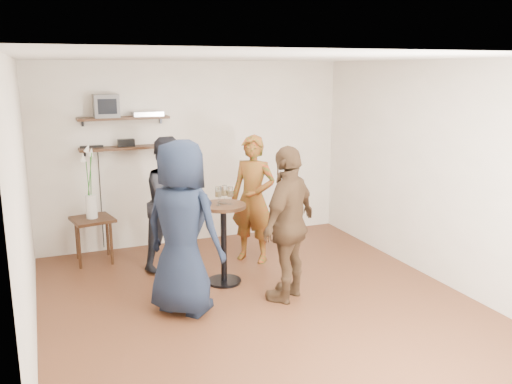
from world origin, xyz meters
The scene contains 18 objects.
room centered at (0.00, 0.00, 1.30)m, with size 4.58×5.08×2.68m.
shelf_upper centered at (-1.00, 2.38, 1.85)m, with size 1.20×0.25×0.04m, color black.
shelf_lower centered at (-1.00, 2.38, 1.45)m, with size 1.20×0.25×0.04m, color black.
crt_monitor centered at (-1.22, 2.38, 2.02)m, with size 0.32×0.30×0.30m, color #59595B.
dvd_deck centered at (-0.68, 2.38, 1.90)m, with size 0.40×0.24×0.06m, color silver.
radio centered at (-0.98, 2.38, 1.52)m, with size 0.22×0.10×0.10m, color black.
power_strip centered at (-1.43, 2.42, 1.48)m, with size 0.30×0.05×0.03m, color black.
side_table centered at (-1.51, 2.08, 0.50)m, with size 0.58×0.58×0.60m.
vase_lilies centered at (-1.51, 2.08, 0.91)m, with size 0.19×0.20×0.99m.
drinks_table centered at (-0.16, 0.76, 0.62)m, with size 0.53×0.53×0.96m.
wine_glass_fl centered at (-0.22, 0.73, 1.11)m, with size 0.07×0.07×0.22m.
wine_glass_fr centered at (-0.08, 0.72, 1.11)m, with size 0.07×0.07×0.21m.
wine_glass_bl centered at (-0.17, 0.84, 1.10)m, with size 0.07×0.07×0.20m.
wine_glass_br centered at (-0.13, 0.78, 1.11)m, with size 0.07×0.07×0.21m.
person_plaid centered at (0.45, 1.36, 0.83)m, with size 0.61×0.40×1.67m, color #B22414.
person_dark centered at (-0.59, 1.50, 0.84)m, with size 0.82×0.64×1.69m, color black.
person_navy centered at (-0.80, 0.19, 0.91)m, with size 0.89×0.58×1.82m, color black.
person_brown centered at (0.36, 0.07, 0.86)m, with size 1.00×0.42×1.71m, color #47311E.
Camera 1 is at (-2.08, -5.01, 2.50)m, focal length 38.00 mm.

